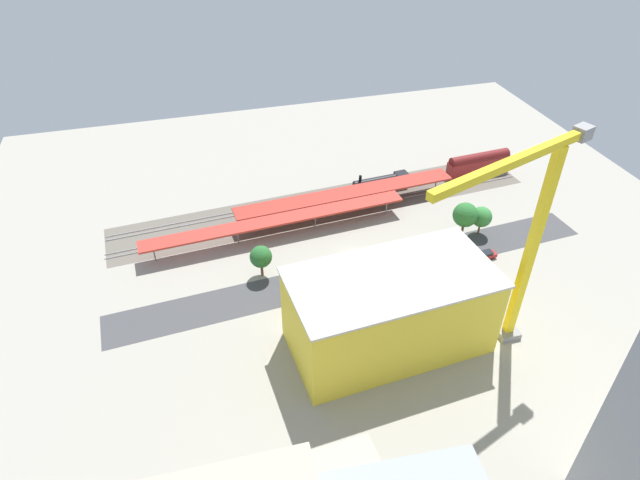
{
  "coord_description": "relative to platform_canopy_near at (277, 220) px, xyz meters",
  "views": [
    {
      "loc": [
        31.08,
        84.58,
        71.06
      ],
      "look_at": [
        7.35,
        0.71,
        5.95
      ],
      "focal_mm": 30.62,
      "sensor_mm": 36.0,
      "label": 1
    }
  ],
  "objects": [
    {
      "name": "locomotive",
      "position": [
        -29.65,
        -12.23,
        -2.32
      ],
      "size": [
        15.9,
        3.54,
        4.85
      ],
      "color": "black",
      "rests_on": "ground"
    },
    {
      "name": "passenger_coach",
      "position": [
        -55.5,
        -12.22,
        -0.84
      ],
      "size": [
        17.26,
        4.09,
        6.04
      ],
      "color": "black",
      "rests_on": "ground"
    },
    {
      "name": "street_tree_2",
      "position": [
        -38.64,
        11.58,
        1.77
      ],
      "size": [
        5.34,
        5.34,
        8.49
      ],
      "color": "brown",
      "rests_on": "ground"
    },
    {
      "name": "street_tree_0",
      "position": [
        -42.9,
        11.39,
        0.34
      ],
      "size": [
        4.53,
        4.53,
        6.65
      ],
      "color": "brown",
      "rests_on": "ground"
    },
    {
      "name": "parked_car_2",
      "position": [
        -25.99,
        20.28,
        -3.25
      ],
      "size": [
        4.3,
        2.23,
        1.75
      ],
      "color": "black",
      "rests_on": "ground"
    },
    {
      "name": "traffic_light",
      "position": [
        -13.58,
        21.43,
        0.4
      ],
      "size": [
        0.5,
        0.36,
        6.68
      ],
      "color": "#333333",
      "rests_on": "ground"
    },
    {
      "name": "construction_building",
      "position": [
        -11.53,
        36.12,
        3.32
      ],
      "size": [
        33.89,
        18.59,
        14.69
      ],
      "primitive_type": "cube",
      "rotation": [
        0.0,
        0.0,
        0.07
      ],
      "color": "yellow",
      "rests_on": "ground"
    },
    {
      "name": "track_rails",
      "position": [
        -13.67,
        -8.94,
        -3.84
      ],
      "size": [
        100.34,
        15.18,
        0.12
      ],
      "color": "#9E9EA8",
      "rests_on": "ground"
    },
    {
      "name": "construction_roof_slab",
      "position": [
        -11.53,
        36.12,
        10.87
      ],
      "size": [
        34.53,
        19.23,
        0.4
      ],
      "primitive_type": "cube",
      "rotation": [
        0.0,
        0.0,
        0.07
      ],
      "color": "#B7B2A8",
      "rests_on": "construction_building"
    },
    {
      "name": "tower_crane",
      "position": [
        -29.89,
        41.05,
        19.36
      ],
      "size": [
        29.44,
        11.59,
        38.61
      ],
      "color": "gray",
      "rests_on": "ground"
    },
    {
      "name": "platform_canopy_near",
      "position": [
        0.0,
        0.0,
        0.0
      ],
      "size": [
        58.64,
        8.32,
        4.27
      ],
      "color": "#B73328",
      "rests_on": "ground"
    },
    {
      "name": "street_tree_1",
      "position": [
        5.85,
        12.5,
        0.69
      ],
      "size": [
        4.42,
        4.42,
        6.96
      ],
      "color": "brown",
      "rests_on": "ground"
    },
    {
      "name": "street_asphalt",
      "position": [
        -13.67,
        16.83,
        -4.02
      ],
      "size": [
        100.97,
        16.03,
        0.01
      ],
      "primitive_type": "cube",
      "rotation": [
        0.0,
        0.0,
        0.07
      ],
      "color": "#424244",
      "rests_on": "ground"
    },
    {
      "name": "ground_plane",
      "position": [
        -13.67,
        11.24,
        -4.02
      ],
      "size": [
        160.93,
        160.93,
        0.0
      ],
      "primitive_type": "plane",
      "color": "#9E998C",
      "rests_on": "ground"
    },
    {
      "name": "parked_car_3",
      "position": [
        -18.26,
        20.16,
        -3.25
      ],
      "size": [
        4.23,
        2.24,
        1.76
      ],
      "color": "black",
      "rests_on": "ground"
    },
    {
      "name": "box_truck_0",
      "position": [
        -1.68,
        21.46,
        -2.34
      ],
      "size": [
        9.01,
        3.25,
        3.42
      ],
      "color": "black",
      "rests_on": "ground"
    },
    {
      "name": "parked_car_1",
      "position": [
        -32.55,
        19.85,
        -3.23
      ],
      "size": [
        4.6,
        2.2,
        1.78
      ],
      "color": "black",
      "rests_on": "ground"
    },
    {
      "name": "parked_car_4",
      "position": [
        -11.3,
        20.3,
        -3.28
      ],
      "size": [
        4.67,
        1.98,
        1.65
      ],
      "color": "black",
      "rests_on": "ground"
    },
    {
      "name": "parked_car_0",
      "position": [
        -39.97,
        19.75,
        -3.28
      ],
      "size": [
        4.47,
        2.14,
        1.66
      ],
      "color": "black",
      "rests_on": "ground"
    },
    {
      "name": "platform_canopy_far",
      "position": [
        -17.86,
        -6.39,
        -0.03
      ],
      "size": [
        53.33,
        8.97,
        4.23
      ],
      "color": "#A82D23",
      "rests_on": "ground"
    },
    {
      "name": "rail_bed",
      "position": [
        -13.67,
        -8.94,
        -4.02
      ],
      "size": [
        101.36,
        21.58,
        0.01
      ],
      "primitive_type": "cube",
      "rotation": [
        0.0,
        0.0,
        0.07
      ],
      "color": "#665E54",
      "rests_on": "ground"
    }
  ]
}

